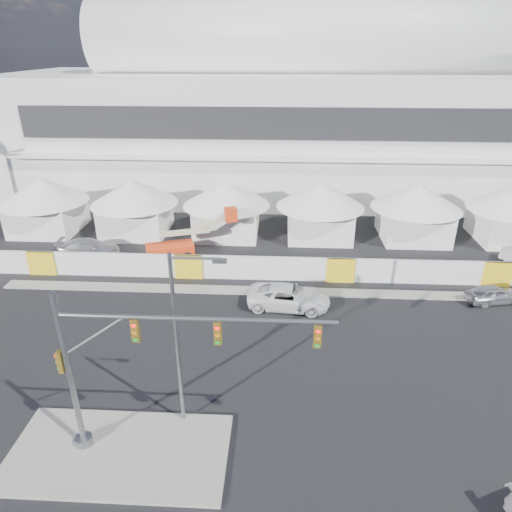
# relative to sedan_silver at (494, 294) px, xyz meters

# --- Properties ---
(ground) EXTENTS (160.00, 160.00, 0.00)m
(ground) POSITION_rel_sedan_silver_xyz_m (-16.79, -11.84, -0.68)
(ground) COLOR black
(ground) RESTS_ON ground
(median_island) EXTENTS (10.00, 5.00, 0.15)m
(median_island) POSITION_rel_sedan_silver_xyz_m (-22.79, -14.84, -0.61)
(median_island) COLOR gray
(median_island) RESTS_ON ground
(stadium) EXTENTS (80.00, 24.80, 21.98)m
(stadium) POSITION_rel_sedan_silver_xyz_m (-8.09, 29.66, 8.77)
(stadium) COLOR silver
(stadium) RESTS_ON ground
(tent_row) EXTENTS (53.40, 8.40, 5.40)m
(tent_row) POSITION_rel_sedan_silver_xyz_m (-16.29, 12.16, 2.47)
(tent_row) COLOR white
(tent_row) RESTS_ON ground
(hoarding_fence) EXTENTS (70.00, 0.25, 2.00)m
(hoarding_fence) POSITION_rel_sedan_silver_xyz_m (-10.79, 2.66, 0.32)
(hoarding_fence) COLOR silver
(hoarding_fence) RESTS_ON ground
(sedan_silver) EXTENTS (2.36, 4.25, 1.37)m
(sedan_silver) POSITION_rel_sedan_silver_xyz_m (0.00, 0.00, 0.00)
(sedan_silver) COLOR #BBBCC0
(sedan_silver) RESTS_ON ground
(pickup_curb) EXTENTS (3.18, 6.06, 1.63)m
(pickup_curb) POSITION_rel_sedan_silver_xyz_m (-14.87, -1.44, 0.13)
(pickup_curb) COLOR white
(pickup_curb) RESTS_ON ground
(lot_car_c) EXTENTS (2.43, 5.39, 1.53)m
(lot_car_c) POSITION_rel_sedan_silver_xyz_m (-32.47, 6.36, 0.08)
(lot_car_c) COLOR #BCBCC1
(lot_car_c) RESTS_ON ground
(traffic_mast) EXTENTS (11.66, 0.78, 8.06)m
(traffic_mast) POSITION_rel_sedan_silver_xyz_m (-22.18, -14.47, 3.99)
(traffic_mast) COLOR gray
(traffic_mast) RESTS_ON median_island
(streetlight_median) EXTENTS (2.50, 0.25, 9.05)m
(streetlight_median) POSITION_rel_sedan_silver_xyz_m (-19.99, -12.64, 4.66)
(streetlight_median) COLOR slate
(streetlight_median) RESTS_ON median_island
(boom_lift) EXTENTS (8.37, 3.01, 4.11)m
(boom_lift) POSITION_rel_sedan_silver_xyz_m (-24.39, 6.29, 0.42)
(boom_lift) COLOR #F24016
(boom_lift) RESTS_ON ground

